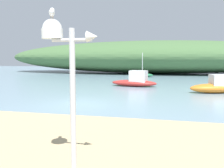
% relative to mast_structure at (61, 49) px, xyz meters
% --- Properties ---
extents(ground_plane, '(120.00, 120.00, 0.00)m').
position_rel_mast_structure_xyz_m(ground_plane, '(-2.78, 8.23, -2.70)').
color(ground_plane, '#7A99A8').
extents(distant_hill, '(51.96, 14.80, 5.47)m').
position_rel_mast_structure_xyz_m(distant_hill, '(-1.55, 38.98, 0.03)').
color(distant_hill, '#476B3D').
rests_on(distant_hill, ground).
extents(mast_structure, '(1.20, 0.44, 3.12)m').
position_rel_mast_structure_xyz_m(mast_structure, '(0.00, 0.00, 0.00)').
color(mast_structure, silver).
rests_on(mast_structure, beach_sand).
extents(seagull_on_radar, '(0.21, 0.35, 0.25)m').
position_rel_mast_structure_xyz_m(seagull_on_radar, '(-0.19, 0.02, 0.76)').
color(seagull_on_radar, orange).
rests_on(seagull_on_radar, mast_structure).
extents(sailboat_near_shore, '(3.09, 1.83, 3.26)m').
position_rel_mast_structure_xyz_m(sailboat_near_shore, '(-1.96, 29.30, -2.42)').
color(sailboat_near_shore, '#287A4C').
rests_on(sailboat_near_shore, ground).
extents(motorboat_west_reach, '(4.33, 2.05, 1.43)m').
position_rel_mast_structure_xyz_m(motorboat_west_reach, '(-1.14, 17.87, -2.21)').
color(motorboat_west_reach, '#B72D28').
rests_on(motorboat_west_reach, ground).
extents(motorboat_by_sandbar, '(3.83, 2.29, 1.34)m').
position_rel_mast_structure_xyz_m(motorboat_by_sandbar, '(5.21, 14.87, -2.21)').
color(motorboat_by_sandbar, orange).
rests_on(motorboat_by_sandbar, ground).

